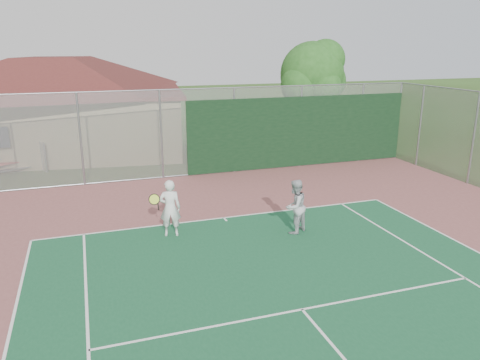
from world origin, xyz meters
The scene contains 6 objects.
back_fence centered at (2.11, 16.98, 1.67)m, with size 20.08×0.11×3.53m.
side_fence_right centered at (10.00, 12.50, 1.75)m, with size 0.08×9.00×3.50m.
clubhouse centered at (-4.96, 23.61, 2.77)m, with size 13.62×9.99×5.46m.
tree centered at (7.76, 21.33, 3.58)m, with size 3.91×3.70×5.45m.
player_white_front centered at (-1.80, 11.04, 0.81)m, with size 0.97×0.70×1.61m.
player_grey_back centered at (1.57, 10.14, 0.77)m, with size 0.94×0.88×1.55m.
Camera 1 is at (-3.84, -1.08, 5.15)m, focal length 35.00 mm.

